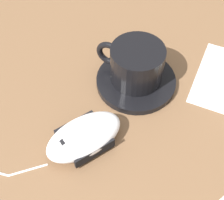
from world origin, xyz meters
TOP-DOWN VIEW (x-y plane):
  - ground_plane at (0.00, 0.00)m, footprint 3.00×3.00m
  - saucer at (0.07, -0.01)m, footprint 0.13×0.13m
  - coffee_cup at (0.07, -0.01)m, footprint 0.12×0.09m
  - computer_mouse at (0.09, 0.13)m, footprint 0.12×0.14m

SIDE VIEW (x-z plane):
  - ground_plane at x=0.00m, z-range 0.00..0.00m
  - saucer at x=0.07m, z-range 0.00..0.01m
  - computer_mouse at x=0.09m, z-range 0.00..0.04m
  - coffee_cup at x=0.07m, z-range 0.01..0.07m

